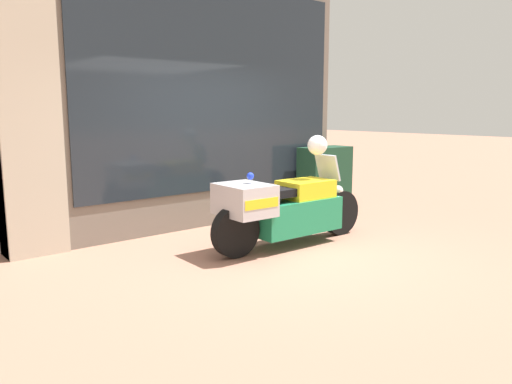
# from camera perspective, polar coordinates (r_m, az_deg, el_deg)

# --- Properties ---
(ground_plane) EXTENTS (60.00, 60.00, 0.00)m
(ground_plane) POSITION_cam_1_polar(r_m,az_deg,el_deg) (6.32, 3.17, -6.88)
(ground_plane) COLOR #9E6B56
(shop_building) EXTENTS (5.50, 0.55, 4.07)m
(shop_building) POSITION_cam_1_polar(r_m,az_deg,el_deg) (7.48, -9.36, 11.34)
(shop_building) COLOR #6B6056
(shop_building) RESTS_ON ground
(window_display) EXTENTS (4.34, 0.30, 1.85)m
(window_display) POSITION_cam_1_polar(r_m,az_deg,el_deg) (7.94, -5.34, -0.25)
(window_display) COLOR slate
(window_display) RESTS_ON ground
(paramedic_motorcycle) EXTENTS (2.48, 0.70, 1.17)m
(paramedic_motorcycle) POSITION_cam_1_polar(r_m,az_deg,el_deg) (6.46, 3.16, -1.83)
(paramedic_motorcycle) COLOR black
(paramedic_motorcycle) RESTS_ON ground
(utility_cabinet) EXTENTS (0.96, 0.45, 1.13)m
(utility_cabinet) POSITION_cam_1_polar(r_m,az_deg,el_deg) (8.85, 7.86, 1.47)
(utility_cabinet) COLOR #193D28
(utility_cabinet) RESTS_ON ground
(white_helmet) EXTENTS (0.27, 0.27, 0.27)m
(white_helmet) POSITION_cam_1_polar(r_m,az_deg,el_deg) (6.76, 7.03, 5.34)
(white_helmet) COLOR white
(white_helmet) RESTS_ON paramedic_motorcycle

